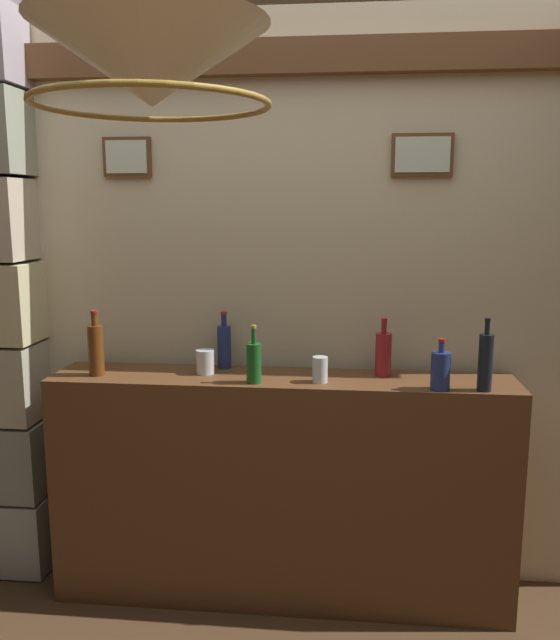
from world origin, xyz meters
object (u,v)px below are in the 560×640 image
liquor_bottle_whiskey (254,362)px  liquor_bottle_sherry (224,346)px  liquor_bottle_gin (441,370)px  glass_tumbler_rocks (320,370)px  glass_tumbler_highball (205,362)px  pendant_lamp (151,68)px  liquor_bottle_tequila (485,361)px  liquor_bottle_vermouth (383,354)px  liquor_bottle_rum (96,349)px

liquor_bottle_whiskey → liquor_bottle_sherry: size_ratio=0.94×
liquor_bottle_gin → glass_tumbler_rocks: size_ratio=1.93×
liquor_bottle_whiskey → glass_tumbler_highball: bearing=151.7°
liquor_bottle_gin → pendant_lamp: bearing=-135.3°
liquor_bottle_sherry → glass_tumbler_rocks: bearing=-23.8°
liquor_bottle_tequila → glass_tumbler_rocks: liquor_bottle_tequila is taller
liquor_bottle_gin → liquor_bottle_tequila: bearing=1.8°
liquor_bottle_vermouth → liquor_bottle_tequila: (0.38, -0.18, 0.02)m
liquor_bottle_sherry → glass_tumbler_rocks: liquor_bottle_sherry is taller
liquor_bottle_sherry → liquor_bottle_tequila: bearing=-12.9°
pendant_lamp → liquor_bottle_sherry: bearing=92.1°
liquor_bottle_whiskey → glass_tumbler_rocks: bearing=7.9°
liquor_bottle_rum → glass_tumbler_rocks: (0.94, -0.01, -0.06)m
glass_tumbler_rocks → liquor_bottle_tequila: bearing=-5.0°
liquor_bottle_whiskey → glass_tumbler_highball: 0.26m
liquor_bottle_vermouth → pendant_lamp: bearing=-122.0°
liquor_bottle_vermouth → liquor_bottle_whiskey: liquor_bottle_vermouth is taller
liquor_bottle_gin → liquor_bottle_rum: bearing=177.0°
pendant_lamp → glass_tumbler_rocks: bearing=66.9°
liquor_bottle_rum → liquor_bottle_tequila: liquor_bottle_tequila is taller
glass_tumbler_rocks → pendant_lamp: pendant_lamp is taller
liquor_bottle_whiskey → liquor_bottle_tequila: liquor_bottle_tequila is taller
liquor_bottle_tequila → liquor_bottle_gin: bearing=-178.2°
liquor_bottle_tequila → glass_tumbler_highball: size_ratio=2.78×
liquor_bottle_gin → liquor_bottle_rum: size_ratio=0.73×
glass_tumbler_highball → liquor_bottle_rum: bearing=-170.8°
liquor_bottle_tequila → liquor_bottle_whiskey: bearing=178.8°
liquor_bottle_gin → liquor_bottle_sherry: (-0.89, 0.25, 0.02)m
liquor_bottle_whiskey → glass_tumbler_highball: size_ratio=2.31×
liquor_bottle_vermouth → liquor_bottle_tequila: size_ratio=0.86×
glass_tumbler_rocks → glass_tumbler_highball: bearing=170.2°
liquor_bottle_rum → glass_tumbler_rocks: bearing=-0.7°
liquor_bottle_sherry → glass_tumbler_highball: 0.13m
liquor_bottle_vermouth → glass_tumbler_highball: bearing=-176.8°
liquor_bottle_whiskey → liquor_bottle_tequila: 0.90m
liquor_bottle_gin → liquor_bottle_tequila: (0.17, 0.01, 0.04)m
liquor_bottle_vermouth → liquor_bottle_sherry: (-0.69, 0.06, 0.00)m
liquor_bottle_vermouth → pendant_lamp: pendant_lamp is taller
liquor_bottle_whiskey → liquor_bottle_rum: bearing=175.9°
liquor_bottle_rum → liquor_bottle_gin: bearing=-3.0°
liquor_bottle_gin → glass_tumbler_highball: bearing=171.3°
liquor_bottle_rum → liquor_bottle_tequila: 1.57m
liquor_bottle_vermouth → glass_tumbler_highball: (-0.75, -0.04, -0.04)m
liquor_bottle_rum → glass_tumbler_highball: 0.46m
liquor_bottle_tequila → glass_tumbler_highball: 1.14m
liquor_bottle_rum → liquor_bottle_whiskey: (0.67, -0.05, -0.03)m
glass_tumbler_highball → glass_tumbler_rocks: bearing=-9.8°
liquor_bottle_rum → glass_tumbler_highball: (0.45, 0.07, -0.06)m
glass_tumbler_highball → pendant_lamp: pendant_lamp is taller
liquor_bottle_sherry → liquor_bottle_gin: bearing=-15.6°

